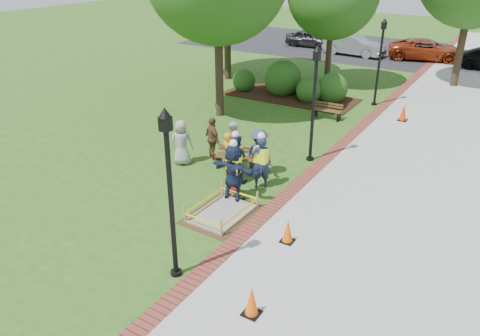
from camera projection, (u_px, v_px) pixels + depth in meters
The scene contains 31 objects.
ground at pixel (206, 208), 14.34m from camera, with size 100.00×100.00×0.00m, color #285116.
sidewalk at pixel (440, 137), 19.67m from camera, with size 6.00×60.00×0.02m, color #9E9E99.
brick_edging at pixel (365, 123), 21.21m from camera, with size 0.50×60.00×0.03m, color maroon.
mulch_bed at pixel (290, 97), 25.00m from camera, with size 7.00×3.00×0.05m, color #381E0F.
parking_lot at pixel (414, 54), 35.14m from camera, with size 36.00×12.00×0.01m, color black.
wet_concrete_pad at pixel (222, 208), 13.88m from camera, with size 1.77×2.35×0.55m.
bench_near at pixel (236, 162), 16.81m from camera, with size 1.53×0.81×0.79m.
bench_far at pixel (327, 114), 21.75m from camera, with size 1.34×0.46×0.72m.
cone_front at pixel (252, 302), 10.02m from camera, with size 0.38×0.38×0.74m.
cone_back at pixel (288, 231), 12.54m from camera, with size 0.35×0.35×0.70m.
cone_far at pixel (403, 113), 21.40m from camera, with size 0.40×0.40×0.79m.
toolbox at pixel (234, 189), 15.26m from camera, with size 0.36×0.20×0.18m, color #A10C14.
lamp_near at pixel (170, 184), 10.38m from camera, with size 0.28×0.28×4.26m.
lamp_mid at pixel (314, 96), 16.54m from camera, with size 0.28×0.28×4.26m.
lamp_far at pixel (380, 56), 22.70m from camera, with size 0.28×0.28×4.26m.
shrub_a at pixel (244, 90), 26.19m from camera, with size 1.27×1.27×1.27m, color #1F4E16.
shrub_b at pixel (282, 94), 25.54m from camera, with size 1.98×1.98×1.98m, color #1F4E16.
shrub_c at pixel (309, 101), 24.29m from camera, with size 1.36×1.36×1.36m, color #1F4E16.
shrub_d at pixel (331, 101), 24.32m from camera, with size 1.60×1.60×1.60m, color #1F4E16.
shrub_e at pixel (301, 94), 25.51m from camera, with size 0.91×0.91×0.91m, color #1F4E16.
casual_person_a at pixel (182, 143), 16.93m from camera, with size 0.64×0.57×1.68m.
casual_person_b at pixel (229, 155), 15.97m from camera, with size 0.57×0.42×1.64m.
casual_person_c at pixel (234, 144), 16.84m from camera, with size 0.64×0.59×1.68m.
casual_person_d at pixel (213, 139), 17.32m from camera, with size 0.62×0.54×1.64m.
casual_person_e at pixel (259, 153), 16.06m from camera, with size 0.62×0.50×1.70m.
hivis_worker_a at pixel (234, 171), 14.43m from camera, with size 0.61×0.39×2.03m.
hivis_worker_b at pixel (261, 161), 15.20m from camera, with size 0.68×0.64×1.95m.
hivis_worker_c at pixel (236, 157), 15.60m from camera, with size 0.61×0.48×1.83m.
parked_car_a at pixel (309, 47), 37.64m from camera, with size 4.37×1.90×1.43m, color #262528.
parked_car_b at pixel (353, 55), 34.69m from camera, with size 4.90×2.13×1.60m, color #9C9CA0.
parked_car_c at pixel (425, 60), 33.28m from camera, with size 4.82×2.10×1.57m, color #9D3214.
Camera 1 is at (7.42, -10.05, 7.23)m, focal length 35.00 mm.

